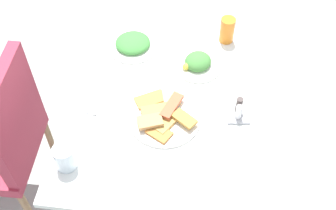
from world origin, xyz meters
TOP-DOWN VIEW (x-y plane):
  - ground_plane at (0.00, 0.00)m, footprint 6.00×6.00m
  - dining_table at (0.00, 0.00)m, footprint 1.00×0.83m
  - dining_chair at (-0.14, 0.72)m, footprint 0.43×0.44m
  - pide_platter at (-0.07, 0.02)m, footprint 0.30×0.29m
  - salad_plate_greens at (0.31, 0.21)m, footprint 0.23×0.23m
  - salad_plate_rice at (0.23, -0.09)m, footprint 0.21×0.21m
  - soda_can at (0.41, -0.21)m, footprint 0.09×0.09m
  - drinking_glass at (-0.33, 0.34)m, footprint 0.08×0.08m
  - paper_napkin at (-0.01, 0.30)m, footprint 0.16×0.16m
  - fork at (-0.01, 0.28)m, footprint 0.17×0.05m
  - spoon at (-0.01, 0.31)m, footprint 0.17×0.03m
  - condiment_caddy at (-0.03, -0.27)m, footprint 0.10×0.10m

SIDE VIEW (x-z plane):
  - ground_plane at x=0.00m, z-range 0.00..0.00m
  - dining_chair at x=-0.14m, z-range 0.07..1.00m
  - dining_table at x=0.00m, z-range 0.27..0.97m
  - paper_napkin at x=-0.01m, z-range 0.70..0.71m
  - fork at x=-0.01m, z-range 0.71..0.71m
  - spoon at x=-0.01m, z-range 0.71..0.71m
  - pide_platter at x=-0.07m, z-range 0.69..0.74m
  - salad_plate_greens at x=0.31m, z-range 0.70..0.75m
  - salad_plate_rice at x=0.23m, z-range 0.69..0.76m
  - condiment_caddy at x=-0.03m, z-range 0.69..0.77m
  - drinking_glass at x=-0.33m, z-range 0.70..0.81m
  - soda_can at x=0.41m, z-range 0.70..0.83m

